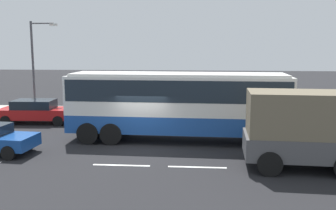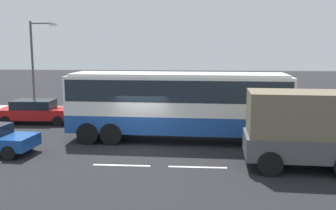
{
  "view_description": "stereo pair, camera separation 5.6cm",
  "coord_description": "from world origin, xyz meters",
  "px_view_note": "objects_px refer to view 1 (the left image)",
  "views": [
    {
      "loc": [
        2.76,
        -17.83,
        4.89
      ],
      "look_at": [
        1.19,
        1.74,
        1.84
      ],
      "focal_mm": 40.3,
      "sensor_mm": 36.0,
      "label": 1
    },
    {
      "loc": [
        2.7,
        -17.83,
        4.89
      ],
      "look_at": [
        1.19,
        1.74,
        1.84
      ],
      "focal_mm": 40.3,
      "sensor_mm": 36.0,
      "label": 2
    }
  ],
  "objects_px": {
    "coach_bus": "(178,99)",
    "street_lamp": "(36,60)",
    "car_red_compact": "(36,111)",
    "pedestrian_near_curb": "(180,102)"
  },
  "relations": [
    {
      "from": "coach_bus",
      "to": "street_lamp",
      "type": "distance_m",
      "value": 12.56
    },
    {
      "from": "coach_bus",
      "to": "pedestrian_near_curb",
      "type": "distance_m",
      "value": 6.58
    },
    {
      "from": "pedestrian_near_curb",
      "to": "car_red_compact",
      "type": "bearing_deg",
      "value": 42.91
    },
    {
      "from": "coach_bus",
      "to": "car_red_compact",
      "type": "height_order",
      "value": "coach_bus"
    },
    {
      "from": "coach_bus",
      "to": "car_red_compact",
      "type": "xyz_separation_m",
      "value": [
        -9.34,
        3.82,
        -1.39
      ]
    },
    {
      "from": "street_lamp",
      "to": "car_red_compact",
      "type": "bearing_deg",
      "value": -69.1
    },
    {
      "from": "coach_bus",
      "to": "pedestrian_near_curb",
      "type": "xyz_separation_m",
      "value": [
        -0.17,
        6.48,
        -1.1
      ]
    },
    {
      "from": "car_red_compact",
      "to": "pedestrian_near_curb",
      "type": "distance_m",
      "value": 9.54
    },
    {
      "from": "coach_bus",
      "to": "street_lamp",
      "type": "bearing_deg",
      "value": 148.92
    },
    {
      "from": "coach_bus",
      "to": "street_lamp",
      "type": "xyz_separation_m",
      "value": [
        -10.45,
        6.75,
        1.74
      ]
    }
  ]
}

